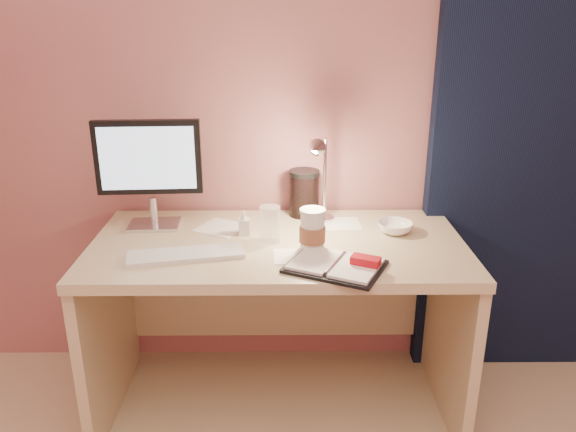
{
  "coord_description": "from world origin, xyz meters",
  "views": [
    {
      "loc": [
        0.02,
        -0.56,
        1.55
      ],
      "look_at": [
        0.04,
        1.33,
        0.85
      ],
      "focal_mm": 35.0,
      "sensor_mm": 36.0,
      "label": 1
    }
  ],
  "objects_px": {
    "planner": "(338,265)",
    "monitor": "(149,164)",
    "dark_jar": "(304,195)",
    "desk_lamp": "(334,172)",
    "bowl": "(395,227)",
    "keyboard": "(186,255)",
    "lotion_bottle": "(244,223)",
    "desk": "(279,286)",
    "clear_cup": "(270,224)",
    "coffee_cup": "(312,231)"
  },
  "relations": [
    {
      "from": "planner",
      "to": "dark_jar",
      "type": "xyz_separation_m",
      "value": [
        -0.1,
        0.52,
        0.08
      ]
    },
    {
      "from": "clear_cup",
      "to": "dark_jar",
      "type": "relative_size",
      "value": 0.78
    },
    {
      "from": "lotion_bottle",
      "to": "clear_cup",
      "type": "bearing_deg",
      "value": -35.9
    },
    {
      "from": "bowl",
      "to": "clear_cup",
      "type": "bearing_deg",
      "value": -170.0
    },
    {
      "from": "coffee_cup",
      "to": "keyboard",
      "type": "bearing_deg",
      "value": -171.68
    },
    {
      "from": "clear_cup",
      "to": "dark_jar",
      "type": "bearing_deg",
      "value": 64.61
    },
    {
      "from": "desk_lamp",
      "to": "bowl",
      "type": "bearing_deg",
      "value": 6.28
    },
    {
      "from": "keyboard",
      "to": "clear_cup",
      "type": "height_order",
      "value": "clear_cup"
    },
    {
      "from": "keyboard",
      "to": "clear_cup",
      "type": "relative_size",
      "value": 2.96
    },
    {
      "from": "monitor",
      "to": "coffee_cup",
      "type": "relative_size",
      "value": 2.81
    },
    {
      "from": "bowl",
      "to": "dark_jar",
      "type": "bearing_deg",
      "value": 149.73
    },
    {
      "from": "keyboard",
      "to": "desk_lamp",
      "type": "height_order",
      "value": "desk_lamp"
    },
    {
      "from": "planner",
      "to": "clear_cup",
      "type": "xyz_separation_m",
      "value": [
        -0.23,
        0.24,
        0.06
      ]
    },
    {
      "from": "dark_jar",
      "to": "planner",
      "type": "bearing_deg",
      "value": -79.62
    },
    {
      "from": "bowl",
      "to": "desk_lamp",
      "type": "relative_size",
      "value": 0.37
    },
    {
      "from": "dark_jar",
      "to": "lotion_bottle",
      "type": "bearing_deg",
      "value": -137.8
    },
    {
      "from": "planner",
      "to": "coffee_cup",
      "type": "relative_size",
      "value": 2.46
    },
    {
      "from": "bowl",
      "to": "desk_lamp",
      "type": "xyz_separation_m",
      "value": [
        -0.24,
        0.05,
        0.21
      ]
    },
    {
      "from": "keyboard",
      "to": "bowl",
      "type": "distance_m",
      "value": 0.81
    },
    {
      "from": "dark_jar",
      "to": "desk",
      "type": "bearing_deg",
      "value": -116.47
    },
    {
      "from": "desk",
      "to": "dark_jar",
      "type": "xyz_separation_m",
      "value": [
        0.11,
        0.21,
        0.31
      ]
    },
    {
      "from": "dark_jar",
      "to": "desk_lamp",
      "type": "relative_size",
      "value": 0.47
    },
    {
      "from": "clear_cup",
      "to": "bowl",
      "type": "bearing_deg",
      "value": 10.0
    },
    {
      "from": "clear_cup",
      "to": "bowl",
      "type": "height_order",
      "value": "clear_cup"
    },
    {
      "from": "keyboard",
      "to": "bowl",
      "type": "xyz_separation_m",
      "value": [
        0.78,
        0.22,
        0.01
      ]
    },
    {
      "from": "desk",
      "to": "desk_lamp",
      "type": "height_order",
      "value": "desk_lamp"
    },
    {
      "from": "lotion_bottle",
      "to": "desk_lamp",
      "type": "distance_m",
      "value": 0.4
    },
    {
      "from": "coffee_cup",
      "to": "bowl",
      "type": "xyz_separation_m",
      "value": [
        0.33,
        0.16,
        -0.05
      ]
    },
    {
      "from": "desk",
      "to": "lotion_bottle",
      "type": "xyz_separation_m",
      "value": [
        -0.13,
        -0.0,
        0.27
      ]
    },
    {
      "from": "desk_lamp",
      "to": "planner",
      "type": "bearing_deg",
      "value": -73.48
    },
    {
      "from": "bowl",
      "to": "keyboard",
      "type": "bearing_deg",
      "value": -164.01
    },
    {
      "from": "desk",
      "to": "clear_cup",
      "type": "bearing_deg",
      "value": -112.13
    },
    {
      "from": "dark_jar",
      "to": "desk_lamp",
      "type": "height_order",
      "value": "desk_lamp"
    },
    {
      "from": "dark_jar",
      "to": "coffee_cup",
      "type": "bearing_deg",
      "value": -87.18
    },
    {
      "from": "planner",
      "to": "monitor",
      "type": "bearing_deg",
      "value": 176.15
    },
    {
      "from": "monitor",
      "to": "lotion_bottle",
      "type": "bearing_deg",
      "value": -16.54
    },
    {
      "from": "planner",
      "to": "desk_lamp",
      "type": "distance_m",
      "value": 0.43
    },
    {
      "from": "desk_lamp",
      "to": "keyboard",
      "type": "bearing_deg",
      "value": -134.24
    },
    {
      "from": "clear_cup",
      "to": "dark_jar",
      "type": "xyz_separation_m",
      "value": [
        0.14,
        0.29,
        0.02
      ]
    },
    {
      "from": "desk",
      "to": "clear_cup",
      "type": "relative_size",
      "value": 10.22
    },
    {
      "from": "coffee_cup",
      "to": "desk_lamp",
      "type": "bearing_deg",
      "value": 66.12
    },
    {
      "from": "planner",
      "to": "desk_lamp",
      "type": "bearing_deg",
      "value": 113.32
    },
    {
      "from": "keyboard",
      "to": "dark_jar",
      "type": "relative_size",
      "value": 2.32
    },
    {
      "from": "bowl",
      "to": "dark_jar",
      "type": "distance_m",
      "value": 0.41
    },
    {
      "from": "planner",
      "to": "desk_lamp",
      "type": "height_order",
      "value": "desk_lamp"
    },
    {
      "from": "desk_lamp",
      "to": "clear_cup",
      "type": "bearing_deg",
      "value": -132.1
    },
    {
      "from": "monitor",
      "to": "keyboard",
      "type": "xyz_separation_m",
      "value": [
        0.17,
        -0.3,
        -0.25
      ]
    },
    {
      "from": "monitor",
      "to": "planner",
      "type": "height_order",
      "value": "monitor"
    },
    {
      "from": "desk",
      "to": "lotion_bottle",
      "type": "distance_m",
      "value": 0.3
    },
    {
      "from": "planner",
      "to": "clear_cup",
      "type": "height_order",
      "value": "clear_cup"
    }
  ]
}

